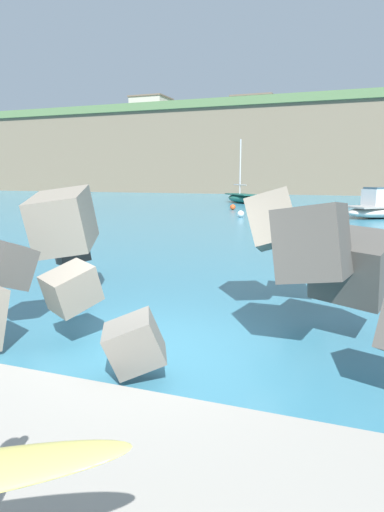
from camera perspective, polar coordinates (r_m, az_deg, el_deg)
The scene contains 10 objects.
ground_plane at distance 7.19m, azimuth -4.31°, elevation -11.53°, with size 400.00×400.00×0.00m, color teal.
breakwater_jetty at distance 8.71m, azimuth -14.19°, elevation 0.42°, with size 31.23×6.20×2.77m.
boat_near_left at distance 30.87m, azimuth 23.09°, elevation 5.64°, with size 5.25×5.08×1.96m.
boat_near_centre at distance 44.53m, azimuth 6.35°, elevation 7.44°, with size 4.42×4.83×6.18m.
mooring_buoy_inner at distance 38.15m, azimuth 7.28°, elevation 6.53°, with size 0.44×0.44×0.44m.
mooring_buoy_middle at distance 29.14m, azimuth 6.28°, elevation 5.41°, with size 0.44×0.44×0.44m.
mooring_buoy_outer at distance 35.42m, azimuth 5.26°, elevation 6.28°, with size 0.44×0.44×0.44m.
headland_bluff at distance 86.64m, azimuth 8.58°, elevation 12.97°, with size 104.76×41.68×13.73m.
station_building_west at distance 93.07m, azimuth 7.88°, elevation 18.38°, with size 8.28×5.93×4.34m.
station_building_central at distance 98.09m, azimuth -5.24°, elevation 18.21°, with size 7.30×7.39×5.03m.
Camera 1 is at (2.79, -6.07, 2.67)m, focal length 31.13 mm.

